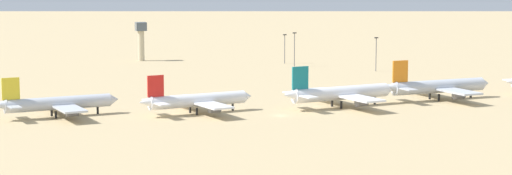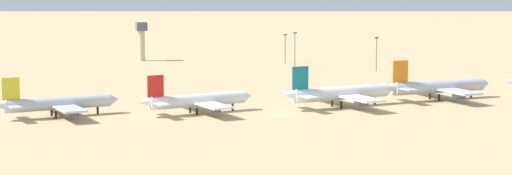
{
  "view_description": "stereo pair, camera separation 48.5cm",
  "coord_description": "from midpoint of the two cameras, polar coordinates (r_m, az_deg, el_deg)",
  "views": [
    {
      "loc": [
        -93.03,
        -259.45,
        44.53
      ],
      "look_at": [
        -0.25,
        22.99,
        6.0
      ],
      "focal_mm": 63.3,
      "sensor_mm": 36.0,
      "label": 1
    },
    {
      "loc": [
        -92.57,
        -259.6,
        44.53
      ],
      "look_at": [
        -0.25,
        22.99,
        6.0
      ],
      "focal_mm": 63.3,
      "sensor_mm": 36.0,
      "label": 2
    }
  ],
  "objects": [
    {
      "name": "control_tower",
      "position": [
        452.25,
        -7.22,
        3.15
      ],
      "size": [
        5.2,
        5.2,
        19.23
      ],
      "color": "#C6B793",
      "rests_on": "ground"
    },
    {
      "name": "parked_jet_orange_4",
      "position": [
        318.64,
        11.45,
        0.06
      ],
      "size": [
        43.64,
        36.9,
        14.41
      ],
      "rotation": [
        0.0,
        0.0,
        0.1
      ],
      "color": "silver",
      "rests_on": "ground"
    },
    {
      "name": "parked_jet_red_2",
      "position": [
        283.1,
        -3.72,
        -0.81
      ],
      "size": [
        38.94,
        33.28,
        12.92
      ],
      "rotation": [
        0.0,
        0.0,
        0.19
      ],
      "color": "white",
      "rests_on": "ground"
    },
    {
      "name": "ground",
      "position": [
        279.2,
        1.56,
        -1.8
      ],
      "size": [
        4000.0,
        4000.0,
        0.0
      ],
      "primitive_type": "plane",
      "color": "tan"
    },
    {
      "name": "parked_jet_teal_3",
      "position": [
        296.8,
        5.37,
        -0.36
      ],
      "size": [
        43.09,
        36.78,
        14.28
      ],
      "rotation": [
        0.0,
        0.0,
        0.18
      ],
      "color": "white",
      "rests_on": "ground"
    },
    {
      "name": "light_pole_east",
      "position": [
        405.21,
        7.66,
        2.26
      ],
      "size": [
        1.8,
        0.5,
        15.24
      ],
      "color": "#59595E",
      "rests_on": "ground"
    },
    {
      "name": "parked_jet_yellow_1",
      "position": [
        282.59,
        -12.41,
        -0.99
      ],
      "size": [
        39.11,
        33.29,
        12.94
      ],
      "rotation": [
        0.0,
        0.0,
        0.16
      ],
      "color": "silver",
      "rests_on": "ground"
    },
    {
      "name": "light_pole_mid",
      "position": [
        422.58,
        2.51,
        2.58
      ],
      "size": [
        1.8,
        0.5,
        15.99
      ],
      "color": "#59595E",
      "rests_on": "ground"
    },
    {
      "name": "light_pole_west",
      "position": [
        435.56,
        1.89,
        2.61
      ],
      "size": [
        1.8,
        0.5,
        14.22
      ],
      "color": "#59595E",
      "rests_on": "ground"
    }
  ]
}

